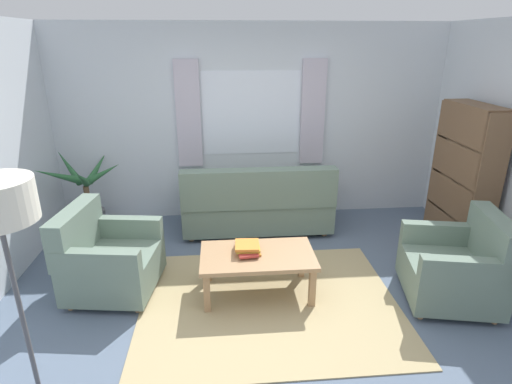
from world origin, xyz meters
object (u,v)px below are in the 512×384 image
object	(u,v)px
coffee_table	(258,259)
couch	(257,204)
armchair_right	(458,267)
potted_plant	(87,201)
armchair_left	(107,259)
book_stack_on_table	(247,248)
bookshelf	(462,178)

from	to	relation	value
coffee_table	couch	bearing A→B (deg)	84.96
armchair_right	potted_plant	bearing A→B (deg)	-103.86
armchair_left	book_stack_on_table	xyz separation A→B (m)	(1.38, -0.13, 0.13)
coffee_table	bookshelf	size ratio (longest dim) A/B	0.64
couch	book_stack_on_table	size ratio (longest dim) A/B	5.50
armchair_left	armchair_right	size ratio (longest dim) A/B	0.96
armchair_left	bookshelf	size ratio (longest dim) A/B	0.55
armchair_left	coffee_table	distance (m)	1.49
armchair_left	potted_plant	size ratio (longest dim) A/B	0.90
couch	potted_plant	world-z (taller)	potted_plant
potted_plant	bookshelf	size ratio (longest dim) A/B	0.61
armchair_left	book_stack_on_table	world-z (taller)	armchair_left
couch	bookshelf	xyz separation A→B (m)	(2.31, -0.66, 0.51)
armchair_right	couch	bearing A→B (deg)	-122.56
bookshelf	armchair_right	bearing A→B (deg)	151.94
couch	coffee_table	world-z (taller)	couch
potted_plant	bookshelf	world-z (taller)	bookshelf
armchair_right	bookshelf	distance (m)	1.29
book_stack_on_table	bookshelf	xyz separation A→B (m)	(2.54, 0.72, 0.39)
bookshelf	book_stack_on_table	bearing A→B (deg)	105.88
book_stack_on_table	bookshelf	world-z (taller)	bookshelf
armchair_right	book_stack_on_table	bearing A→B (deg)	-87.75
armchair_right	book_stack_on_table	distance (m)	2.01
potted_plant	book_stack_on_table	bearing A→B (deg)	-38.16
coffee_table	book_stack_on_table	world-z (taller)	book_stack_on_table
couch	coffee_table	bearing A→B (deg)	84.96
armchair_right	coffee_table	xyz separation A→B (m)	(-1.89, 0.27, 0.03)
armchair_right	potted_plant	distance (m)	4.37
book_stack_on_table	armchair_right	bearing A→B (deg)	-9.20
coffee_table	potted_plant	bearing A→B (deg)	142.22
potted_plant	couch	bearing A→B (deg)	-4.43
armchair_right	coffee_table	world-z (taller)	armchair_right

